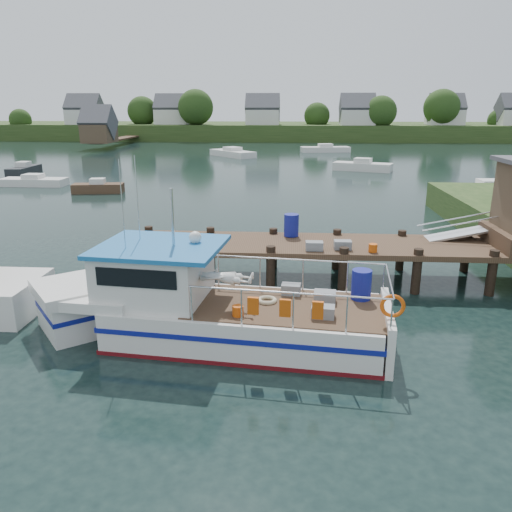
# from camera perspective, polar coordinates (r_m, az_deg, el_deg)

# --- Properties ---
(ground_plane) EXTENTS (160.00, 160.00, 0.00)m
(ground_plane) POSITION_cam_1_polar(r_m,az_deg,el_deg) (18.85, 3.34, -2.53)
(ground_plane) COLOR black
(far_shore) EXTENTS (140.00, 42.55, 9.22)m
(far_shore) POSITION_cam_1_polar(r_m,az_deg,el_deg) (100.24, 3.89, 14.41)
(far_shore) COLOR #32481E
(far_shore) RESTS_ON ground
(dock) EXTENTS (16.60, 3.00, 4.78)m
(dock) POSITION_cam_1_polar(r_m,az_deg,el_deg) (19.34, 23.17, 3.53)
(dock) COLOR #493322
(dock) RESTS_ON ground
(lobster_boat) EXTENTS (10.35, 3.96, 4.98)m
(lobster_boat) POSITION_cam_1_polar(r_m,az_deg,el_deg) (13.86, -6.29, -5.90)
(lobster_boat) COLOR silver
(lobster_boat) RESTS_ON ground
(moored_rowboat) EXTENTS (3.82, 1.77, 1.07)m
(moored_rowboat) POSITION_cam_1_polar(r_m,az_deg,el_deg) (39.25, -17.60, 7.48)
(moored_rowboat) COLOR #493322
(moored_rowboat) RESTS_ON ground
(moored_far) EXTENTS (6.99, 3.25, 1.14)m
(moored_far) POSITION_cam_1_polar(r_m,az_deg,el_deg) (71.99, 7.91, 12.03)
(moored_far) COLOR silver
(moored_far) RESTS_ON ground
(moored_a) EXTENTS (5.19, 1.82, 0.95)m
(moored_a) POSITION_cam_1_polar(r_m,az_deg,el_deg) (44.62, -24.06, 7.80)
(moored_a) COLOR silver
(moored_a) RESTS_ON ground
(moored_b) EXTENTS (5.98, 3.78, 1.25)m
(moored_b) POSITION_cam_1_polar(r_m,az_deg,el_deg) (51.51, 12.08, 10.02)
(moored_b) COLOR silver
(moored_b) RESTS_ON ground
(moored_c) EXTENTS (6.88, 2.52, 1.08)m
(moored_c) POSITION_cam_1_polar(r_m,az_deg,el_deg) (40.50, 25.36, 6.92)
(moored_c) COLOR silver
(moored_c) RESTS_ON ground
(moored_d) EXTENTS (6.48, 6.95, 1.21)m
(moored_d) POSITION_cam_1_polar(r_m,az_deg,el_deg) (64.91, -2.70, 11.68)
(moored_d) COLOR silver
(moored_d) RESTS_ON ground
(moored_e) EXTENTS (1.66, 4.46, 1.22)m
(moored_e) POSITION_cam_1_polar(r_m,az_deg,el_deg) (52.27, -24.98, 8.91)
(moored_e) COLOR black
(moored_e) RESTS_ON ground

